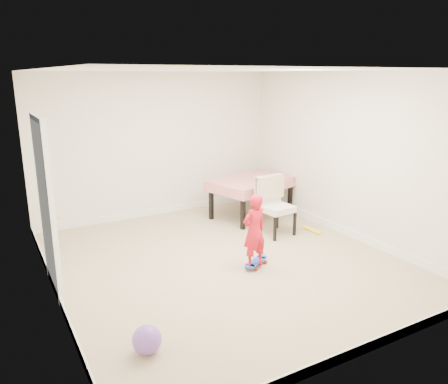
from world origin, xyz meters
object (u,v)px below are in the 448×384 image
dining_table (252,197)px  child (254,233)px  balloon (147,340)px  skateboard (256,264)px  dining_chair (277,206)px

dining_table → child: (-1.23, -1.95, 0.15)m
dining_table → balloon: (-3.12, -3.02, -0.21)m
child → balloon: 2.21m
child → balloon: bearing=22.9°
dining_table → skateboard: dining_table is taller
skateboard → dining_table: bearing=30.7°
dining_chair → skateboard: bearing=-143.6°
dining_table → dining_chair: 1.05m
child → balloon: child is taller
child → dining_chair: bearing=-145.0°
dining_table → balloon: 4.35m
dining_chair → child: size_ratio=0.95×
skateboard → balloon: (-1.97, -1.12, 0.10)m
child → balloon: (-1.90, -1.07, -0.37)m
dining_table → skateboard: 2.25m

